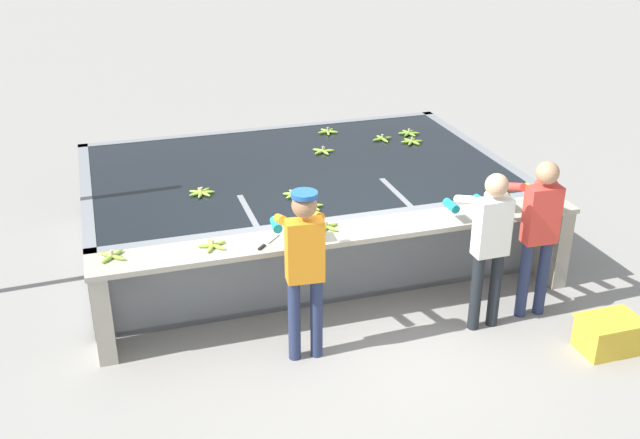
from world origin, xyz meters
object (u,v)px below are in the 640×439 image
(banana_bunch_floating_1, at_px, (328,131))
(banana_bunch_floating_4, at_px, (323,151))
(worker_1, at_px, (489,237))
(banana_bunch_floating_3, at_px, (412,141))
(banana_bunch_floating_5, at_px, (310,206))
(banana_bunch_floating_2, at_px, (201,192))
(banana_bunch_floating_6, at_px, (409,133))
(banana_bunch_ledge_2, at_px, (326,227))
(worker_0, at_px, (304,259))
(banana_bunch_ledge_0, at_px, (213,245))
(worker_2, at_px, (538,225))
(banana_bunch_floating_0, at_px, (296,194))
(knife_1, at_px, (497,214))
(knife_0, at_px, (266,244))
(banana_bunch_ledge_1, at_px, (112,256))
(crate, at_px, (609,334))
(banana_bunch_floating_7, at_px, (382,139))

(banana_bunch_floating_1, distance_m, banana_bunch_floating_4, 0.75)
(worker_1, distance_m, banana_bunch_floating_3, 2.77)
(banana_bunch_floating_5, bearing_deg, banana_bunch_floating_2, 145.38)
(banana_bunch_floating_6, distance_m, banana_bunch_ledge_2, 3.04)
(worker_0, relative_size, banana_bunch_ledge_0, 5.83)
(worker_0, bearing_deg, worker_2, 0.96)
(banana_bunch_floating_0, height_order, knife_1, banana_bunch_floating_0)
(banana_bunch_floating_3, xyz_separation_m, banana_bunch_floating_6, (0.10, 0.32, 0.00))
(banana_bunch_floating_2, relative_size, banana_bunch_ledge_2, 1.01)
(banana_bunch_floating_5, distance_m, knife_0, 0.93)
(banana_bunch_floating_4, xyz_separation_m, banana_bunch_ledge_1, (-2.58, -2.08, 0.00))
(worker_1, height_order, banana_bunch_floating_1, worker_1)
(worker_2, height_order, knife_1, worker_2)
(worker_1, bearing_deg, banana_bunch_floating_4, 105.12)
(banana_bunch_floating_4, relative_size, banana_bunch_ledge_2, 0.99)
(banana_bunch_floating_0, height_order, banana_bunch_floating_4, same)
(banana_bunch_floating_0, height_order, banana_bunch_ledge_0, banana_bunch_ledge_0)
(banana_bunch_floating_2, bearing_deg, worker_1, -38.49)
(banana_bunch_ledge_1, bearing_deg, banana_bunch_floating_0, 24.62)
(worker_2, bearing_deg, crate, -66.56)
(banana_bunch_floating_0, height_order, banana_bunch_floating_3, same)
(worker_0, height_order, crate, worker_0)
(worker_0, height_order, knife_1, worker_0)
(worker_2, xyz_separation_m, banana_bunch_ledge_2, (-1.91, 0.60, -0.02))
(banana_bunch_floating_4, relative_size, knife_1, 0.82)
(banana_bunch_floating_4, height_order, banana_bunch_floating_5, same)
(banana_bunch_floating_3, relative_size, banana_bunch_floating_7, 1.00)
(banana_bunch_floating_2, height_order, banana_bunch_ledge_0, banana_bunch_ledge_0)
(worker_2, bearing_deg, knife_0, 170.19)
(worker_0, relative_size, banana_bunch_floating_4, 5.83)
(banana_bunch_floating_4, bearing_deg, banana_bunch_floating_1, 67.80)
(banana_bunch_floating_0, distance_m, banana_bunch_floating_2, 0.99)
(banana_bunch_ledge_0, distance_m, knife_1, 2.80)
(banana_bunch_floating_2, distance_m, banana_bunch_floating_4, 1.83)
(banana_bunch_ledge_0, bearing_deg, knife_0, -11.53)
(banana_bunch_floating_7, bearing_deg, banana_bunch_floating_3, -33.74)
(banana_bunch_floating_5, distance_m, banana_bunch_floating_7, 2.30)
(banana_bunch_floating_1, xyz_separation_m, banana_bunch_floating_6, (0.98, -0.38, -0.00))
(worker_2, height_order, banana_bunch_floating_0, worker_2)
(banana_bunch_floating_7, distance_m, knife_1, 2.49)
(banana_bunch_floating_2, xyz_separation_m, banana_bunch_floating_5, (0.99, -0.68, 0.00))
(worker_0, xyz_separation_m, banana_bunch_floating_6, (2.29, 3.03, -0.04))
(banana_bunch_floating_2, height_order, banana_bunch_floating_4, same)
(banana_bunch_ledge_0, bearing_deg, crate, -21.62)
(banana_bunch_floating_4, height_order, banana_bunch_floating_6, same)
(worker_2, distance_m, banana_bunch_floating_1, 3.51)
(worker_2, bearing_deg, banana_bunch_floating_4, 115.82)
(banana_bunch_floating_1, xyz_separation_m, banana_bunch_floating_7, (0.57, -0.48, 0.00))
(banana_bunch_ledge_2, distance_m, knife_0, 0.65)
(worker_0, xyz_separation_m, knife_0, (-0.22, 0.48, -0.05))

